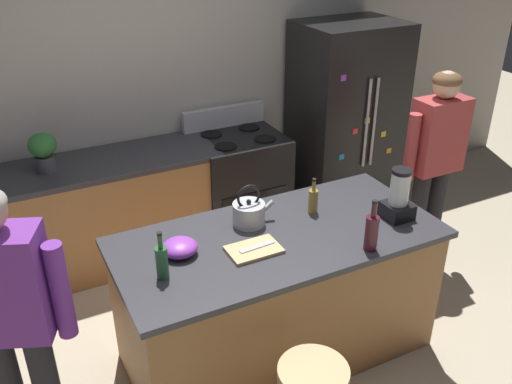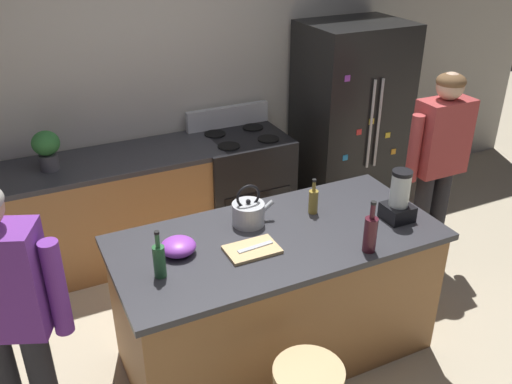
% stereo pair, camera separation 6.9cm
% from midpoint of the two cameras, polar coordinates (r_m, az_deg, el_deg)
% --- Properties ---
extents(ground_plane, '(14.00, 14.00, 0.00)m').
position_cam_midpoint_polar(ground_plane, '(3.86, 1.57, -15.87)').
color(ground_plane, beige).
extents(back_wall, '(8.00, 0.10, 2.70)m').
position_cam_midpoint_polar(back_wall, '(4.79, -9.60, 11.38)').
color(back_wall, '#BCB7AD').
rests_on(back_wall, ground_plane).
extents(kitchen_island, '(1.97, 0.92, 0.90)m').
position_cam_midpoint_polar(kitchen_island, '(3.56, 1.66, -10.58)').
color(kitchen_island, '#9E6B3D').
rests_on(kitchen_island, ground_plane).
extents(back_counter_run, '(2.00, 0.64, 0.90)m').
position_cam_midpoint_polar(back_counter_run, '(4.60, -16.61, -2.31)').
color(back_counter_run, '#9E6B3D').
rests_on(back_counter_run, ground_plane).
extents(refrigerator, '(0.90, 0.73, 1.77)m').
position_cam_midpoint_polar(refrigerator, '(5.21, 8.76, 7.35)').
color(refrigerator, black).
rests_on(refrigerator, ground_plane).
extents(stove_range, '(0.76, 0.65, 1.08)m').
position_cam_midpoint_polar(stove_range, '(4.89, -2.22, 0.89)').
color(stove_range, black).
rests_on(stove_range, ground_plane).
extents(person_by_island_left, '(0.58, 0.36, 1.62)m').
position_cam_midpoint_polar(person_by_island_left, '(2.85, -24.72, -11.27)').
color(person_by_island_left, '#26262B').
rests_on(person_by_island_left, ground_plane).
extents(person_by_sink_right, '(0.59, 0.22, 1.61)m').
position_cam_midpoint_polar(person_by_sink_right, '(4.40, 17.55, 3.78)').
color(person_by_sink_right, '#26262B').
rests_on(person_by_sink_right, ground_plane).
extents(potted_plant, '(0.20, 0.20, 0.30)m').
position_cam_midpoint_polar(potted_plant, '(4.31, -21.50, 4.07)').
color(potted_plant, '#4C4C51').
rests_on(potted_plant, back_counter_run).
extents(blender_appliance, '(0.17, 0.17, 0.33)m').
position_cam_midpoint_polar(blender_appliance, '(3.52, 13.91, -0.59)').
color(blender_appliance, black).
rests_on(blender_appliance, kitchen_island).
extents(bottle_vinegar, '(0.06, 0.06, 0.24)m').
position_cam_midpoint_polar(bottle_vinegar, '(3.52, 5.34, -0.83)').
color(bottle_vinegar, olive).
rests_on(bottle_vinegar, kitchen_island).
extents(bottle_olive_oil, '(0.07, 0.07, 0.28)m').
position_cam_midpoint_polar(bottle_olive_oil, '(2.95, -10.32, -7.02)').
color(bottle_olive_oil, '#2D6638').
rests_on(bottle_olive_oil, kitchen_island).
extents(bottle_wine, '(0.08, 0.08, 0.32)m').
position_cam_midpoint_polar(bottle_wine, '(3.18, 11.19, -4.03)').
color(bottle_wine, '#471923').
rests_on(bottle_wine, kitchen_island).
extents(mixing_bowl, '(0.20, 0.20, 0.09)m').
position_cam_midpoint_polar(mixing_bowl, '(3.14, -8.47, -5.67)').
color(mixing_bowl, purple).
rests_on(mixing_bowl, kitchen_island).
extents(tea_kettle, '(0.28, 0.20, 0.27)m').
position_cam_midpoint_polar(tea_kettle, '(3.38, -1.30, -2.14)').
color(tea_kettle, '#B7BABF').
rests_on(tea_kettle, kitchen_island).
extents(cutting_board, '(0.30, 0.20, 0.02)m').
position_cam_midpoint_polar(cutting_board, '(3.16, -0.85, -5.95)').
color(cutting_board, tan).
rests_on(cutting_board, kitchen_island).
extents(chef_knife, '(0.22, 0.05, 0.01)m').
position_cam_midpoint_polar(chef_knife, '(3.16, -0.53, -5.67)').
color(chef_knife, '#B7BABF').
rests_on(chef_knife, cutting_board).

